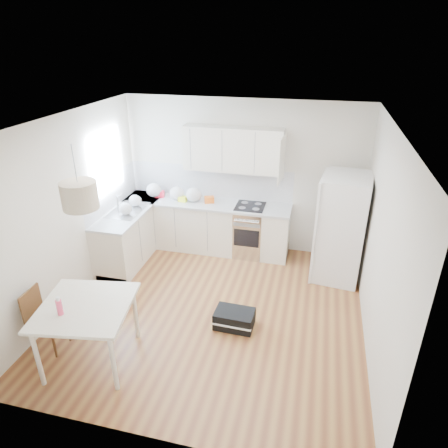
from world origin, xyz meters
The scene contains 29 objects.
floor centered at (0.00, 0.00, 0.00)m, with size 4.20×4.20×0.00m, color brown.
ceiling centered at (0.00, 0.00, 2.70)m, with size 4.20×4.20×0.00m, color white.
wall_back centered at (0.00, 2.10, 1.35)m, with size 4.20×4.20×0.00m, color silver.
wall_left centered at (-2.10, 0.00, 1.35)m, with size 4.20×4.20×0.00m, color silver.
wall_right centered at (2.10, 0.00, 1.35)m, with size 4.20×4.20×0.00m, color silver.
window_glassblock centered at (-2.09, 1.15, 1.75)m, with size 0.02×1.00×1.00m, color #BFE0F9.
cabinets_back centered at (-0.60, 1.80, 0.44)m, with size 3.00×0.60×0.88m, color silver.
cabinets_left centered at (-1.80, 1.20, 0.44)m, with size 0.60×1.80×0.88m, color silver.
counter_back centered at (-0.60, 1.80, 0.90)m, with size 3.02×0.64×0.04m, color silver.
counter_left centered at (-1.80, 1.20, 0.90)m, with size 0.64×1.82×0.04m, color silver.
backsplash_back centered at (-0.60, 2.09, 1.21)m, with size 3.00×0.01×0.58m, color white.
backsplash_left centered at (-2.09, 1.20, 1.21)m, with size 0.01×1.80×0.58m, color white.
upper_cabinets centered at (-0.15, 1.94, 1.88)m, with size 1.70×0.32×0.75m, color silver.
range_oven centered at (0.20, 1.80, 0.44)m, with size 0.50×0.61×0.88m, color silver, non-canonical shape.
sink centered at (-1.80, 1.15, 0.92)m, with size 0.50×0.80×0.16m, color silver, non-canonical shape.
refrigerator centered at (1.75, 1.44, 0.86)m, with size 0.83×0.86×1.72m, color white, non-canonical shape.
dining_table centered at (-1.18, -1.26, 0.72)m, with size 1.17×1.17×0.81m.
dining_chair centered at (-1.80, -1.20, 0.42)m, with size 0.35×0.35×0.84m, color #4E3217, non-canonical shape.
drink_bottle centered at (-1.35, -1.47, 0.92)m, with size 0.07×0.07×0.23m, color #E33F62.
gym_bag centered at (0.38, -0.26, 0.12)m, with size 0.53×0.34×0.24m, color black.
pendant_lamp centered at (-1.02, -1.25, 2.18)m, with size 0.36×0.36×0.28m, color beige.
grocery_bag_a centered at (-1.60, 1.84, 1.05)m, with size 0.29×0.24×0.26m, color white.
grocery_bag_b centered at (-1.14, 1.80, 1.04)m, with size 0.27×0.23×0.25m, color white.
grocery_bag_c centered at (-0.82, 1.79, 1.05)m, with size 0.29×0.24×0.26m, color white.
grocery_bag_d centered at (-1.75, 1.36, 1.02)m, with size 0.22×0.19×0.20m, color white.
grocery_bag_e centered at (-1.75, 0.98, 1.02)m, with size 0.23×0.19×0.21m, color white.
snack_orange centered at (-0.54, 1.80, 0.98)m, with size 0.17×0.11×0.12m, color #E35C14.
snack_yellow centered at (-1.02, 1.74, 0.97)m, with size 0.15×0.09×0.10m, color #F8FF28.
snack_red centered at (-1.50, 1.85, 0.98)m, with size 0.17×0.10×0.11m, color red.
Camera 1 is at (1.27, -4.52, 3.64)m, focal length 32.00 mm.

